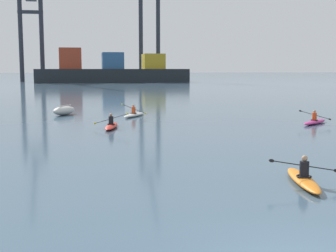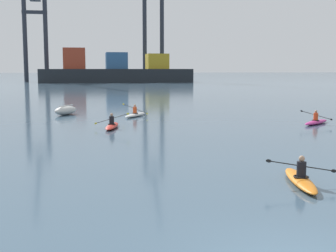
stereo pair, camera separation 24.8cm
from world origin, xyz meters
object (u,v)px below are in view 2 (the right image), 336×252
(gantry_crane_west, at_px, (35,22))
(gantry_crane_west_mid, at_px, (154,14))
(kayak_orange, at_px, (300,179))
(container_barge, at_px, (115,71))
(kayak_red, at_px, (112,125))
(kayak_white, at_px, (135,114))
(capsized_dinghy, at_px, (66,110))
(kayak_magenta, at_px, (316,122))

(gantry_crane_west, xyz_separation_m, gantry_crane_west_mid, (33.05, 2.06, 3.10))
(gantry_crane_west, relative_size, gantry_crane_west_mid, 0.91)
(kayak_orange, bearing_deg, container_barge, 89.90)
(kayak_red, bearing_deg, kayak_white, 72.33)
(container_barge, distance_m, capsized_dinghy, 86.57)
(gantry_crane_west_mid, relative_size, kayak_orange, 11.61)
(kayak_orange, xyz_separation_m, kayak_red, (-5.32, 15.01, -0.00))
(container_barge, bearing_deg, kayak_orange, -90.10)
(capsized_dinghy, xyz_separation_m, kayak_white, (5.40, -2.34, -0.18))
(gantry_crane_west, distance_m, kayak_white, 99.15)
(gantry_crane_west, bearing_deg, gantry_crane_west_mid, 3.57)
(kayak_orange, bearing_deg, gantry_crane_west_mid, 84.33)
(kayak_orange, xyz_separation_m, kayak_magenta, (8.28, 14.82, 0.00))
(container_barge, bearing_deg, gantry_crane_west_mid, 39.91)
(gantry_crane_west_mid, xyz_separation_m, kayak_white, (-15.11, -98.23, -19.23))
(gantry_crane_west, xyz_separation_m, kayak_orange, (21.14, -117.85, -16.13))
(container_barge, relative_size, kayak_magenta, 13.36)
(kayak_magenta, relative_size, kayak_red, 0.86)
(container_barge, distance_m, kayak_orange, 110.14)
(kayak_magenta, bearing_deg, kayak_orange, -119.19)
(capsized_dinghy, xyz_separation_m, kayak_red, (3.27, -9.02, -0.18))
(kayak_magenta, distance_m, kayak_white, 13.37)
(kayak_magenta, distance_m, kayak_red, 13.60)
(kayak_orange, distance_m, kayak_magenta, 16.97)
(container_barge, relative_size, kayak_red, 11.55)
(kayak_orange, distance_m, kayak_red, 15.92)
(kayak_white, bearing_deg, gantry_crane_west, 100.57)
(container_barge, relative_size, kayak_white, 12.31)
(gantry_crane_west, xyz_separation_m, kayak_white, (17.95, -96.17, -16.13))
(container_barge, height_order, gantry_crane_west, gantry_crane_west)
(kayak_white, height_order, kayak_red, kayak_white)
(gantry_crane_west_mid, bearing_deg, kayak_magenta, -91.98)
(kayak_magenta, xyz_separation_m, kayak_white, (-11.47, 6.87, 0.00))
(container_barge, distance_m, gantry_crane_west_mid, 22.49)
(gantry_crane_west_mid, bearing_deg, capsized_dinghy, -102.07)
(container_barge, height_order, kayak_white, container_barge)
(capsized_dinghy, distance_m, kayak_orange, 25.51)
(container_barge, distance_m, gantry_crane_west, 26.35)
(kayak_orange, bearing_deg, kayak_red, 109.51)
(kayak_magenta, height_order, kayak_red, kayak_red)
(container_barge, bearing_deg, kayak_red, -93.32)
(capsized_dinghy, relative_size, kayak_red, 0.81)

